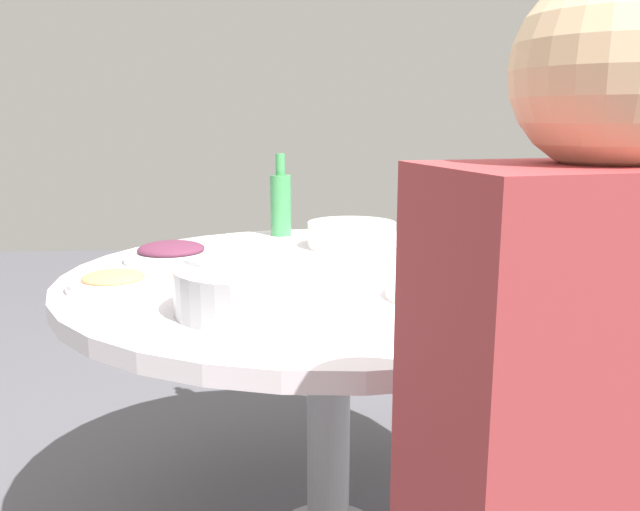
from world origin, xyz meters
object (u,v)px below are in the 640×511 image
round_dining_table (329,306)px  rice_bowl (250,288)px  dish_eggplant (171,253)px  tea_cup_near (422,228)px  dish_greens (433,287)px  dish_shrimp (113,282)px  soup_bowl (352,235)px  tea_cup_far (571,292)px  diner_left (582,419)px  dish_noodles (489,256)px  green_bottle (281,203)px

round_dining_table → rice_bowl: rice_bowl is taller
dish_eggplant → tea_cup_near: tea_cup_near is taller
dish_greens → dish_shrimp: 0.67m
soup_bowl → tea_cup_near: soup_bowl is taller
round_dining_table → tea_cup_far: 0.55m
rice_bowl → diner_left: (-0.58, -0.36, 0.00)m
soup_bowl → rice_bowl: bearing=156.5°
round_dining_table → tea_cup_near: size_ratio=19.43×
round_dining_table → tea_cup_far: tea_cup_far is taller
soup_bowl → dish_shrimp: bearing=127.3°
dish_eggplant → dish_noodles: size_ratio=1.09×
dish_greens → dish_eggplant: bearing=56.0°
soup_bowl → dish_shrimp: soup_bowl is taller
tea_cup_near → soup_bowl: bearing=119.1°
green_bottle → dish_greens: bearing=-158.3°
rice_bowl → dish_eggplant: 0.51m
tea_cup_far → diner_left: 0.63m
round_dining_table → dish_greens: 0.32m
soup_bowl → green_bottle: 0.29m
dish_shrimp → rice_bowl: bearing=-122.1°
dish_greens → green_bottle: green_bottle is taller
tea_cup_near → tea_cup_far: tea_cup_near is taller
round_dining_table → diner_left: (-0.88, -0.19, 0.13)m
rice_bowl → tea_cup_near: bearing=-33.9°
green_bottle → soup_bowl: bearing=-136.3°
dish_greens → tea_cup_near: tea_cup_near is taller
green_bottle → tea_cup_near: bearing=-100.1°
tea_cup_near → diner_left: (-1.32, 0.13, 0.02)m
rice_bowl → round_dining_table: bearing=-29.8°
dish_noodles → round_dining_table: bearing=100.2°
round_dining_table → diner_left: diner_left is taller
rice_bowl → diner_left: diner_left is taller
dish_shrimp → dish_greens: bearing=-99.9°
rice_bowl → dish_shrimp: (0.18, 0.29, -0.03)m
dish_noodles → tea_cup_near: bearing=13.5°
dish_noodles → tea_cup_near: size_ratio=3.38×
rice_bowl → dish_shrimp: bearing=57.9°
rice_bowl → tea_cup_far: 0.62m
rice_bowl → diner_left: size_ratio=0.37×
dish_greens → dish_shrimp: (0.12, 0.66, -0.00)m
soup_bowl → green_bottle: bearing=43.7°
soup_bowl → tea_cup_far: size_ratio=3.75×
soup_bowl → diner_left: size_ratio=0.34×
rice_bowl → dish_eggplant: rice_bowl is taller
round_dining_table → dish_shrimp: bearing=104.4°
soup_bowl → dish_eggplant: bearing=107.4°
dish_shrimp → green_bottle: (0.63, -0.36, 0.09)m
dish_eggplant → tea_cup_far: (-0.47, -0.83, 0.01)m
rice_bowl → dish_shrimp: size_ratio=1.45×
rice_bowl → tea_cup_near: (0.74, -0.50, -0.02)m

